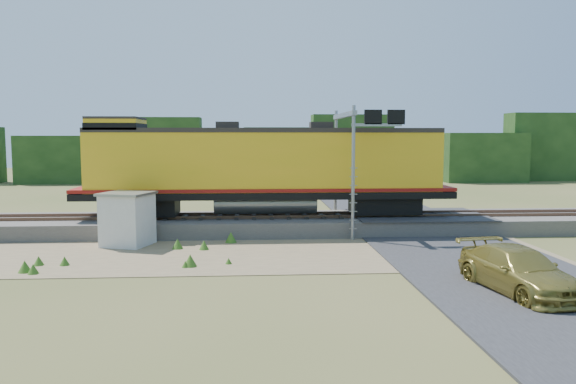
{
  "coord_description": "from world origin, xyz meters",
  "views": [
    {
      "loc": [
        -1.88,
        -23.38,
        5.0
      ],
      "look_at": [
        -0.19,
        3.0,
        2.4
      ],
      "focal_mm": 35.0,
      "sensor_mm": 36.0,
      "label": 1
    }
  ],
  "objects": [
    {
      "name": "locomotive",
      "position": [
        -1.47,
        6.0,
        3.45
      ],
      "size": [
        19.54,
        2.98,
        5.04
      ],
      "color": "black",
      "rests_on": "rails"
    },
    {
      "name": "rails",
      "position": [
        0.0,
        6.0,
        0.88
      ],
      "size": [
        70.0,
        1.54,
        0.16
      ],
      "color": "brown",
      "rests_on": "ballast"
    },
    {
      "name": "car",
      "position": [
        6.65,
        -6.21,
        0.72
      ],
      "size": [
        2.81,
        5.23,
        1.44
      ],
      "primitive_type": "imported",
      "rotation": [
        0.0,
        0.0,
        0.17
      ],
      "color": "olive",
      "rests_on": "ground"
    },
    {
      "name": "signal_gantry",
      "position": [
        3.27,
        5.35,
        4.91
      ],
      "size": [
        2.58,
        6.2,
        6.5
      ],
      "color": "gray",
      "rests_on": "ground"
    },
    {
      "name": "road",
      "position": [
        7.0,
        0.74,
        0.09
      ],
      "size": [
        7.0,
        66.0,
        0.86
      ],
      "color": "#38383A",
      "rests_on": "ground"
    },
    {
      "name": "ballast",
      "position": [
        0.0,
        6.0,
        0.4
      ],
      "size": [
        70.0,
        5.0,
        0.8
      ],
      "primitive_type": "cube",
      "color": "slate",
      "rests_on": "ground"
    },
    {
      "name": "weed_clumps",
      "position": [
        -3.5,
        0.1,
        0.0
      ],
      "size": [
        15.0,
        6.2,
        0.56
      ],
      "primitive_type": null,
      "color": "#3A671D",
      "rests_on": "ground"
    },
    {
      "name": "shed",
      "position": [
        -7.61,
        2.54,
        1.25
      ],
      "size": [
        2.63,
        2.63,
        2.48
      ],
      "rotation": [
        0.0,
        0.0,
        -0.31
      ],
      "color": "silver",
      "rests_on": "ground"
    },
    {
      "name": "tree_line_north",
      "position": [
        0.0,
        38.0,
        3.07
      ],
      "size": [
        130.0,
        3.0,
        6.5
      ],
      "color": "#1A3814",
      "rests_on": "ground"
    },
    {
      "name": "dirt_shoulder",
      "position": [
        -2.0,
        0.5,
        0.01
      ],
      "size": [
        26.0,
        8.0,
        0.03
      ],
      "primitive_type": "cube",
      "color": "#8C7754",
      "rests_on": "ground"
    },
    {
      "name": "ground",
      "position": [
        0.0,
        0.0,
        0.0
      ],
      "size": [
        140.0,
        140.0,
        0.0
      ],
      "primitive_type": "plane",
      "color": "#475123",
      "rests_on": "ground"
    }
  ]
}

